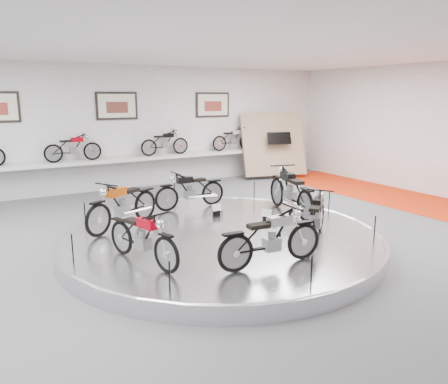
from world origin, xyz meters
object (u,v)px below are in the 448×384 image
bike_a (291,191)px  bike_f (316,217)px  display_platform (222,239)px  bike_e (271,238)px  shelf (122,160)px  bike_c (123,204)px  bike_d (142,237)px  bike_b (190,190)px

bike_a → bike_f: (-0.79, -1.76, -0.09)m
display_platform → bike_e: 2.04m
bike_a → shelf: bearing=32.6°
shelf → display_platform: bearing=-90.0°
shelf → bike_e: bike_e is taller
bike_e → bike_f: size_ratio=1.04×
display_platform → bike_c: (-1.61, 1.31, 0.66)m
display_platform → bike_f: bike_f is taller
bike_c → bike_f: bearing=109.1°
bike_d → bike_e: 2.09m
shelf → bike_d: 7.45m
shelf → bike_b: size_ratio=6.98×
display_platform → shelf: size_ratio=0.58×
shelf → bike_f: size_ratio=7.11×
bike_b → bike_d: 3.67m
bike_a → bike_c: bearing=90.0°
bike_e → bike_a: bearing=49.9°
bike_a → bike_c: bike_a is taller
shelf → bike_d: (-1.95, -7.18, -0.25)m
shelf → bike_a: bearing=-70.4°
shelf → bike_a: (2.12, -5.95, -0.15)m
bike_b → bike_f: 3.55m
bike_b → bike_c: 2.09m
shelf → bike_e: size_ratio=6.81×
bike_a → bike_f: 1.93m
bike_b → bike_c: bike_c is taller
shelf → bike_a: bike_a is taller
bike_c → bike_d: bike_c is taller
bike_a → bike_d: (-4.06, -1.23, -0.09)m
bike_d → bike_b: bearing=125.7°
bike_a → bike_e: bearing=148.7°
display_platform → bike_d: (-1.95, -0.78, 0.60)m
bike_b → bike_d: bike_b is taller
bike_e → bike_f: bike_e is taller
bike_a → bike_c: (-3.72, 0.86, -0.04)m
bike_e → bike_f: (1.53, 0.62, -0.02)m
bike_a → display_platform: bearing=115.0°
bike_c → bike_e: bearing=84.3°
bike_f → shelf: bearing=60.5°
bike_b → bike_f: (0.99, -3.40, -0.01)m
display_platform → bike_a: bike_a is taller
bike_a → bike_d: bearing=119.9°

